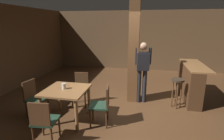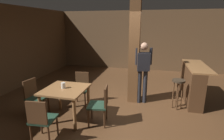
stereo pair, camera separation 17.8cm
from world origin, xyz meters
name	(u,v)px [view 1 (the left image)]	position (x,y,z in m)	size (l,w,h in m)	color
ground_plane	(125,111)	(0.00, 0.00, 0.00)	(10.80, 10.80, 0.00)	#4C301C
wall_back	(137,41)	(0.00, 4.50, 1.40)	(8.00, 0.10, 2.80)	brown
pillar	(134,53)	(0.11, 0.73, 1.40)	(0.28, 0.28, 2.80)	brown
dining_table	(66,94)	(-1.30, -0.65, 0.64)	(0.94, 0.94, 0.77)	brown
chair_south	(43,120)	(-1.32, -1.55, 0.51)	(0.46, 0.46, 0.89)	#1E3828
chair_west	(34,97)	(-2.14, -0.64, 0.51)	(0.48, 0.48, 0.89)	#1E3828
chair_north	(81,87)	(-1.27, 0.19, 0.51)	(0.46, 0.46, 0.89)	#1E3828
chair_east	(103,103)	(-0.44, -0.67, 0.51)	(0.48, 0.48, 0.89)	#1E3828
napkin_cup	(64,86)	(-1.34, -0.64, 0.83)	(0.10, 0.10, 0.13)	beige
standing_person	(142,68)	(0.37, 0.67, 1.00)	(0.47, 0.28, 1.72)	black
bar_counter	(189,81)	(1.76, 1.23, 0.54)	(0.56, 1.74, 1.05)	brown
bar_stool_near	(177,87)	(1.30, 0.52, 0.59)	(0.33, 0.33, 0.80)	#2D2319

